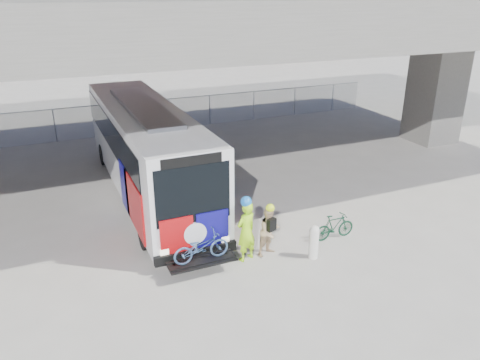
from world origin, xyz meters
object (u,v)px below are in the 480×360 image
cyclist_tan (270,231)px  bike_parked (335,227)px  bollard (314,241)px  cyclist_hivis (246,230)px  bus (145,144)px

cyclist_tan → bike_parked: (2.44, 0.00, -0.37)m
cyclist_tan → bike_parked: size_ratio=1.17×
bollard → bike_parked: size_ratio=0.75×
bollard → bike_parked: 1.49m
cyclist_hivis → cyclist_tan: (0.80, -0.00, -0.21)m
bus → bollard: bearing=-63.8°
bus → cyclist_tan: size_ratio=7.44×
bollard → cyclist_hivis: (-1.96, 0.75, 0.43)m
bus → cyclist_hivis: bus is taller
bus → bike_parked: (4.77, -6.33, -1.66)m
cyclist_hivis → bike_parked: (3.24, 0.00, -0.58)m
bus → cyclist_tan: 6.87m
bollard → cyclist_tan: size_ratio=0.64×
cyclist_tan → bollard: bearing=-48.4°
bollard → cyclist_hivis: size_ratio=0.52×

